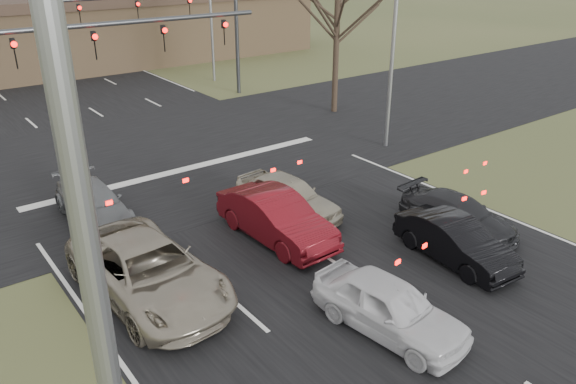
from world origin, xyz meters
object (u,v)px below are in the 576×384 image
(mast_arm_near, at_px, (36,64))
(car_silver_ahead, at_px, (287,196))
(building, at_px, (52,33))
(car_grey_ahead, at_px, (93,203))
(streetlight_right_near, at_px, (392,25))
(car_silver_suv, at_px, (148,271))
(car_white_sedan, at_px, (389,306))
(car_charcoal_sedan, at_px, (458,215))
(car_red_ahead, at_px, (276,217))
(car_black_hatch, at_px, (455,241))
(mast_arm_far, at_px, (195,15))

(mast_arm_near, height_order, car_silver_ahead, mast_arm_near)
(building, height_order, car_silver_ahead, building)
(mast_arm_near, distance_m, car_grey_ahead, 5.05)
(streetlight_right_near, height_order, car_silver_suv, streetlight_right_near)
(car_white_sedan, bearing_deg, car_charcoal_sedan, 15.00)
(streetlight_right_near, bearing_deg, car_red_ahead, -155.38)
(streetlight_right_near, xyz_separation_m, car_grey_ahead, (-13.58, 0.63, -4.95))
(car_black_hatch, bearing_deg, building, 96.60)
(car_grey_ahead, bearing_deg, car_white_sedan, -69.00)
(car_red_ahead, bearing_deg, mast_arm_far, 66.81)
(car_black_hatch, bearing_deg, mast_arm_near, 130.37)
(mast_arm_near, distance_m, streetlight_right_near, 14.38)
(streetlight_right_near, distance_m, car_red_ahead, 11.33)
(mast_arm_far, relative_size, car_charcoal_sedan, 2.69)
(car_charcoal_sedan, distance_m, car_grey_ahead, 12.41)
(car_black_hatch, bearing_deg, car_grey_ahead, 135.04)
(building, bearing_deg, car_charcoal_sedan, -85.74)
(car_white_sedan, relative_size, car_silver_ahead, 0.96)
(mast_arm_far, height_order, car_charcoal_sedan, mast_arm_far)
(building, height_order, car_grey_ahead, building)
(car_grey_ahead, bearing_deg, car_charcoal_sedan, -39.31)
(streetlight_right_near, distance_m, car_grey_ahead, 14.47)
(streetlight_right_near, bearing_deg, car_grey_ahead, 177.32)
(car_silver_suv, bearing_deg, building, 73.75)
(streetlight_right_near, distance_m, car_silver_ahead, 9.85)
(building, bearing_deg, car_silver_ahead, -92.15)
(car_black_hatch, distance_m, car_silver_ahead, 5.91)
(car_silver_suv, height_order, car_black_hatch, car_silver_suv)
(building, distance_m, mast_arm_near, 26.14)
(car_silver_suv, bearing_deg, car_charcoal_sedan, -18.81)
(streetlight_right_near, height_order, car_black_hatch, streetlight_right_near)
(car_grey_ahead, bearing_deg, car_silver_suv, -92.69)
(car_charcoal_sedan, height_order, car_grey_ahead, car_grey_ahead)
(car_silver_suv, bearing_deg, car_red_ahead, 3.30)
(car_charcoal_sedan, bearing_deg, streetlight_right_near, 56.83)
(building, bearing_deg, car_silver_suv, -102.28)
(streetlight_right_near, bearing_deg, car_black_hatch, -124.07)
(car_silver_suv, relative_size, car_red_ahead, 1.23)
(car_white_sedan, distance_m, car_black_hatch, 4.22)
(car_black_hatch, relative_size, car_red_ahead, 0.86)
(mast_arm_far, bearing_deg, car_red_ahead, -111.16)
(car_white_sedan, bearing_deg, building, 78.32)
(car_white_sedan, distance_m, car_silver_ahead, 6.93)
(streetlight_right_near, xyz_separation_m, car_silver_ahead, (-7.99, -3.11, -4.86))
(mast_arm_near, xyz_separation_m, car_red_ahead, (4.73, -7.27, -4.30))
(car_silver_suv, xyz_separation_m, car_white_sedan, (4.10, -4.91, -0.10))
(streetlight_right_near, bearing_deg, car_white_sedan, -135.31)
(car_silver_suv, xyz_separation_m, car_silver_ahead, (5.98, 1.76, -0.07))
(car_silver_ahead, bearing_deg, car_red_ahead, -145.15)
(mast_arm_far, relative_size, car_silver_suv, 1.94)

